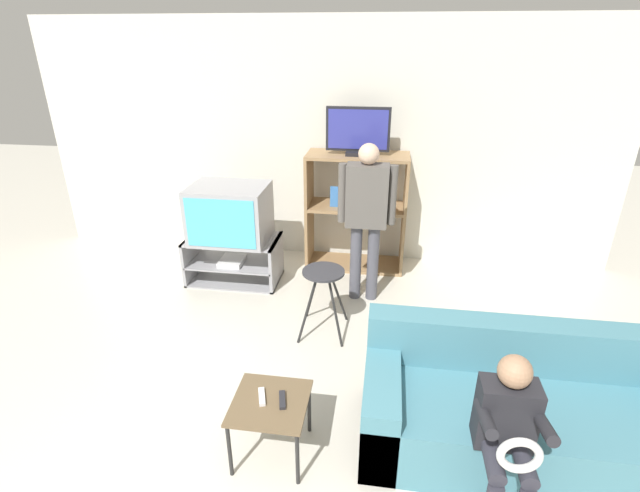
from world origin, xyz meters
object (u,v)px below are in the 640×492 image
couch (521,411)px  person_standing_adult (366,210)px  remote_control_white (262,397)px  television_main (230,213)px  folding_stool (323,282)px  remote_control_black (282,400)px  tv_stand (234,260)px  television_flat (358,132)px  media_shelf (356,211)px  snack_table (270,408)px  person_seated_child (508,430)px

couch → person_standing_adult: (-1.08, 1.69, 0.67)m
remote_control_white → television_main: bearing=94.4°
folding_stool → couch: size_ratio=0.31×
television_main → remote_control_black: bearing=-64.7°
television_main → person_standing_adult: person_standing_adult is taller
tv_stand → television_main: 0.53m
television_flat → couch: television_flat is taller
television_main → folding_stool: 1.35m
television_main → folding_stool: (1.06, -0.79, -0.27)m
tv_stand → folding_stool: size_ratio=1.58×
television_flat → couch: bearing=-62.7°
remote_control_black → tv_stand: bearing=101.2°
remote_control_black → television_main: bearing=101.2°
television_main → media_shelf: 1.35m
media_shelf → person_standing_adult: size_ratio=0.83×
television_flat → snack_table: television_flat is taller
couch → remote_control_white: bearing=-170.2°
tv_stand → media_shelf: (1.24, 0.54, 0.42)m
tv_stand → television_flat: size_ratio=1.47×
remote_control_white → person_standing_adult: bearing=57.8°
remote_control_white → folding_stool: bearing=64.0°
tv_stand → folding_stool: 1.36m
media_shelf → snack_table: bearing=-96.3°
tv_stand → remote_control_black: (1.01, -2.15, 0.18)m
media_shelf → snack_table: media_shelf is taller
tv_stand → remote_control_white: (0.88, -2.14, 0.18)m
remote_control_white → person_standing_adult: person_standing_adult is taller
snack_table → remote_control_white: remote_control_white is taller
television_flat → remote_control_black: size_ratio=4.49×
television_flat → remote_control_white: size_ratio=4.49×
media_shelf → snack_table: 2.73m
remote_control_black → couch: (1.44, 0.28, -0.15)m
folding_stool → remote_control_white: 1.34m
television_flat → television_main: bearing=-157.0°
television_flat → couch: size_ratio=0.33×
tv_stand → remote_control_white: bearing=-67.6°
tv_stand → remote_control_black: size_ratio=6.59×
tv_stand → person_seated_child: size_ratio=1.00×
television_main → person_seated_child: television_main is taller
television_main → remote_control_black: (1.01, -2.13, -0.34)m
tv_stand → person_seated_child: person_seated_child is taller
media_shelf → person_standing_adult: (0.14, -0.71, 0.28)m
couch → television_flat: bearing=117.3°
television_flat → person_standing_adult: bearing=-77.7°
person_standing_adult → folding_stool: bearing=-116.0°
snack_table → remote_control_black: (0.07, 0.01, 0.06)m
tv_stand → person_standing_adult: (1.38, -0.17, 0.69)m
television_flat → couch: 2.94m
television_main → remote_control_black: television_main is taller
media_shelf → folding_stool: (-0.17, -1.35, -0.16)m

